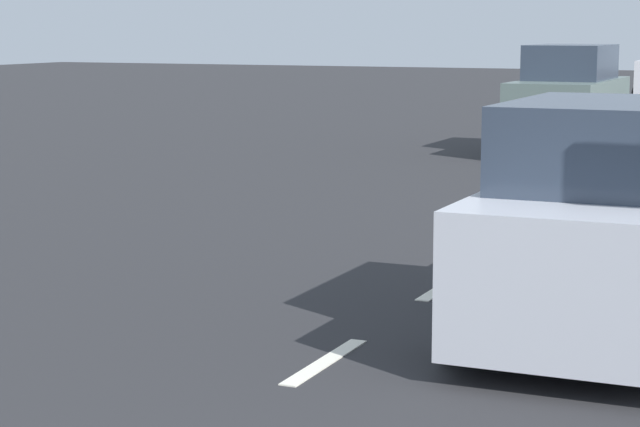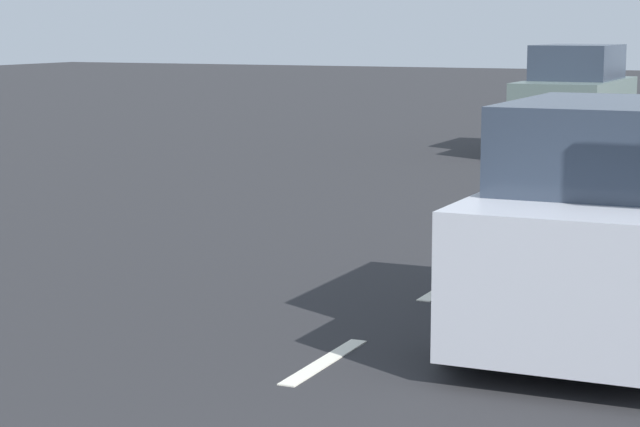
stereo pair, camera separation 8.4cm
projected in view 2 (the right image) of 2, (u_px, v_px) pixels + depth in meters
The scene contains 2 objects.
car_oncoming_second at pixel (576, 104), 24.49m from camera, with size 1.96×4.24×2.21m.
car_outgoing_ahead at pixel (608, 228), 10.08m from camera, with size 1.99×4.04×1.99m.
Camera 2 is at (3.73, -2.64, 2.61)m, focal length 67.87 mm.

